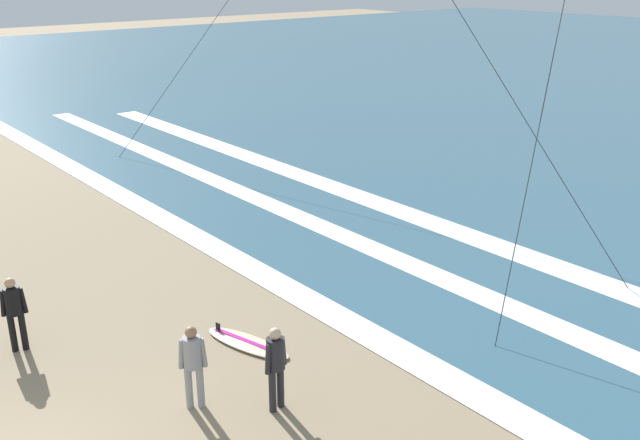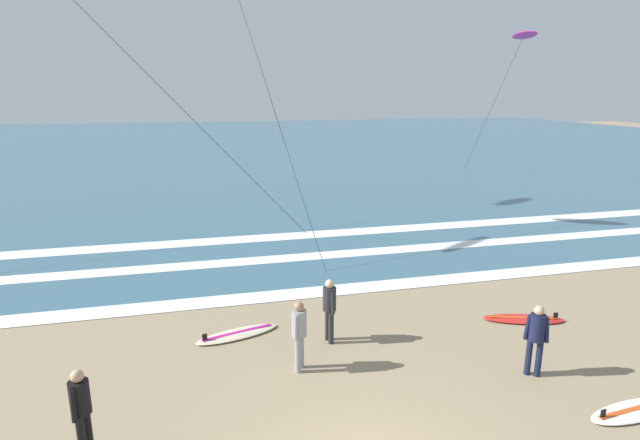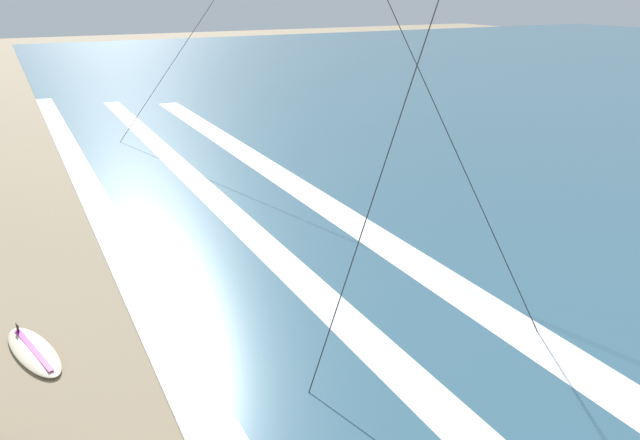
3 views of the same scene
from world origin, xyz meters
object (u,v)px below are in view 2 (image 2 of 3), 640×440
surfer_left_far (329,305)px  kite_magenta_mid_center (524,36)px  surfboard_right_spare (524,319)px  surfer_mid_group (536,334)px  surfer_foreground_main (81,406)px  surfboard_left_pile (237,334)px  surfer_background_far (299,330)px  surfboard_foreground_flat (636,410)px

surfer_left_far → kite_magenta_mid_center: 22.33m
surfboard_right_spare → kite_magenta_mid_center: 19.71m
surfer_mid_group → surfboard_right_spare: (1.45, 2.33, -0.91)m
surfer_foreground_main → surfer_mid_group: 8.77m
surfer_mid_group → surfer_left_far: bearing=147.4°
surfer_mid_group → surfboard_left_pile: 6.90m
surfer_left_far → surfer_background_far: same height
surfer_left_far → surfer_background_far: size_ratio=1.00×
surfboard_foreground_flat → kite_magenta_mid_center: kite_magenta_mid_center is taller
surfer_left_far → surfboard_left_pile: surfer_left_far is taller
surfer_foreground_main → surfboard_foreground_flat: surfer_foreground_main is taller
kite_magenta_mid_center → surfer_left_far: bearing=-135.2°
surfer_left_far → surfboard_right_spare: surfer_left_far is taller
surfboard_foreground_flat → kite_magenta_mid_center: (9.90, 18.80, 8.75)m
surfer_left_far → kite_magenta_mid_center: bearing=44.8°
surfer_background_far → surfboard_foreground_flat: size_ratio=0.75×
surfboard_foreground_flat → surfboard_right_spare: bearing=84.6°
surfer_foreground_main → surfer_left_far: bearing=30.0°
surfer_mid_group → kite_magenta_mid_center: (10.98, 17.20, 7.84)m
surfboard_right_spare → surfboard_foreground_flat: bearing=-95.4°
surfer_foreground_main → surfer_left_far: 5.68m
surfer_mid_group → surfboard_foreground_flat: 2.13m
surfer_foreground_main → surfer_mid_group: bearing=2.5°
surfboard_right_spare → kite_magenta_mid_center: kite_magenta_mid_center is taller
surfer_foreground_main → kite_magenta_mid_center: bearing=41.7°
surfboard_right_spare → surfboard_left_pile: 7.51m
surfer_mid_group → surfboard_foreground_flat: (1.08, -1.60, -0.91)m
surfer_mid_group → surfer_background_far: same height
surfer_foreground_main → surfboard_right_spare: (10.22, 2.71, -0.91)m
surfboard_foreground_flat → kite_magenta_mid_center: 22.98m
surfer_background_far → surfboard_right_spare: bearing=8.6°
surfer_background_far → surfboard_left_pile: bearing=122.2°
surfer_background_far → surfboard_right_spare: (6.25, 0.95, -0.91)m
surfer_mid_group → surfer_foreground_main: bearing=-177.5°
surfboard_left_pile → surfer_mid_group: bearing=-28.7°
surfboard_foreground_flat → surfer_foreground_main: bearing=173.0°
surfer_foreground_main → surfer_mid_group: (8.76, 0.38, 0.00)m
surfer_foreground_main → surfboard_left_pile: (2.77, 3.67, -0.91)m
surfer_background_far → surfboard_foreground_flat: surfer_background_far is taller
surfer_mid_group → surfer_background_far: size_ratio=1.00×
surfboard_foreground_flat → surfboard_left_pile: (-7.08, 4.88, 0.00)m
surfer_left_far → surfboard_foreground_flat: 6.45m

